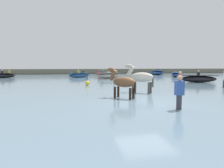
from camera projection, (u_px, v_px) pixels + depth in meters
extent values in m
plane|color=#666051|center=(145.00, 108.00, 9.02)|extent=(120.00, 120.00, 0.00)
cube|color=slate|center=(107.00, 85.00, 18.74)|extent=(90.00, 90.00, 0.33)
ellipsoid|color=brown|center=(124.00, 82.00, 9.68)|extent=(1.22, 1.29, 0.53)
cylinder|color=black|center=(115.00, 95.00, 9.89)|extent=(0.12, 0.12, 0.90)
cylinder|color=black|center=(118.00, 95.00, 10.14)|extent=(0.12, 0.12, 0.90)
cylinder|color=black|center=(130.00, 97.00, 9.34)|extent=(0.12, 0.12, 0.90)
cylinder|color=black|center=(133.00, 96.00, 9.60)|extent=(0.12, 0.12, 0.90)
cylinder|color=brown|center=(113.00, 75.00, 10.06)|extent=(0.48, 0.50, 0.61)
ellipsoid|color=brown|center=(111.00, 70.00, 10.11)|extent=(0.44, 0.47, 0.23)
cylinder|color=black|center=(135.00, 88.00, 9.33)|extent=(0.09, 0.09, 0.57)
ellipsoid|color=beige|center=(142.00, 77.00, 11.69)|extent=(1.43, 1.37, 0.59)
cylinder|color=#45423C|center=(133.00, 90.00, 11.88)|extent=(0.14, 0.14, 1.00)
cylinder|color=#45423C|center=(135.00, 89.00, 12.18)|extent=(0.14, 0.14, 1.00)
cylinder|color=#45423C|center=(149.00, 91.00, 11.36)|extent=(0.14, 0.14, 1.00)
cylinder|color=#45423C|center=(151.00, 90.00, 11.66)|extent=(0.14, 0.14, 1.00)
cylinder|color=beige|center=(131.00, 71.00, 12.05)|extent=(0.56, 0.54, 0.68)
ellipsoid|color=beige|center=(128.00, 66.00, 12.10)|extent=(0.52, 0.50, 0.25)
cylinder|color=#45423C|center=(153.00, 82.00, 11.37)|extent=(0.10, 0.10, 0.63)
ellipsoid|color=#28518E|center=(79.00, 75.00, 27.93)|extent=(3.52, 2.63, 0.59)
cube|color=navy|center=(79.00, 73.00, 27.90)|extent=(3.38, 2.52, 0.04)
cube|color=gold|center=(79.00, 72.00, 27.98)|extent=(0.31, 0.28, 0.30)
sphere|color=beige|center=(79.00, 70.00, 27.96)|extent=(0.18, 0.18, 0.18)
ellipsoid|color=#28518E|center=(176.00, 75.00, 29.76)|extent=(3.54, 3.82, 0.68)
cube|color=navy|center=(176.00, 72.00, 29.72)|extent=(3.39, 3.67, 0.04)
ellipsoid|color=black|center=(3.00, 76.00, 27.08)|extent=(3.81, 1.93, 0.63)
cube|color=black|center=(3.00, 73.00, 27.05)|extent=(3.66, 1.85, 0.04)
cube|color=#232328|center=(2.00, 72.00, 26.95)|extent=(0.29, 0.23, 0.30)
sphere|color=beige|center=(2.00, 70.00, 26.93)|extent=(0.18, 0.18, 0.18)
cube|color=gold|center=(9.00, 72.00, 26.90)|extent=(0.29, 0.23, 0.30)
sphere|color=tan|center=(9.00, 70.00, 26.88)|extent=(0.18, 0.18, 0.18)
ellipsoid|color=#BC382D|center=(102.00, 74.00, 33.29)|extent=(2.77, 2.70, 0.57)
cube|color=maroon|center=(102.00, 72.00, 33.26)|extent=(2.66, 2.59, 0.04)
cube|color=red|center=(99.00, 71.00, 32.67)|extent=(0.31, 0.31, 0.30)
sphere|color=#A37556|center=(99.00, 70.00, 32.65)|extent=(0.18, 0.18, 0.18)
cube|color=#388E51|center=(103.00, 71.00, 33.15)|extent=(0.31, 0.31, 0.30)
sphere|color=beige|center=(103.00, 70.00, 33.13)|extent=(0.18, 0.18, 0.18)
cube|color=#388E51|center=(105.00, 71.00, 33.84)|extent=(0.31, 0.31, 0.30)
sphere|color=tan|center=(105.00, 70.00, 33.81)|extent=(0.18, 0.18, 0.18)
ellipsoid|color=#337556|center=(78.00, 74.00, 32.41)|extent=(3.25, 1.74, 0.58)
cube|color=#1E4634|center=(78.00, 72.00, 32.38)|extent=(3.12, 1.67, 0.04)
cube|color=#232328|center=(83.00, 71.00, 32.29)|extent=(0.29, 0.24, 0.30)
sphere|color=tan|center=(83.00, 70.00, 32.27)|extent=(0.18, 0.18, 0.18)
cube|color=white|center=(78.00, 71.00, 32.39)|extent=(0.29, 0.24, 0.30)
sphere|color=tan|center=(78.00, 70.00, 32.36)|extent=(0.18, 0.18, 0.18)
ellipsoid|color=black|center=(198.00, 79.00, 19.34)|extent=(3.72, 2.42, 0.69)
cube|color=black|center=(198.00, 75.00, 19.31)|extent=(3.57, 2.33, 0.04)
cube|color=#232328|center=(198.00, 74.00, 19.35)|extent=(0.31, 0.26, 0.30)
sphere|color=beige|center=(199.00, 71.00, 19.32)|extent=(0.18, 0.18, 0.18)
ellipsoid|color=#B2AD9E|center=(109.00, 76.00, 26.07)|extent=(3.89, 2.60, 0.70)
cube|color=slate|center=(109.00, 73.00, 26.04)|extent=(3.73, 2.49, 0.04)
cube|color=black|center=(119.00, 72.00, 27.03)|extent=(0.17, 0.19, 0.18)
cube|color=#3356A8|center=(102.00, 72.00, 25.59)|extent=(0.31, 0.27, 0.30)
sphere|color=#A37556|center=(102.00, 70.00, 25.57)|extent=(0.18, 0.18, 0.18)
cube|color=white|center=(109.00, 72.00, 25.97)|extent=(0.31, 0.27, 0.30)
sphere|color=beige|center=(109.00, 70.00, 25.95)|extent=(0.18, 0.18, 0.18)
cube|color=#232328|center=(114.00, 72.00, 26.68)|extent=(0.31, 0.27, 0.30)
sphere|color=tan|center=(114.00, 70.00, 26.66)|extent=(0.18, 0.18, 0.18)
ellipsoid|color=#28518E|center=(157.00, 73.00, 36.41)|extent=(2.27, 4.14, 0.81)
cube|color=navy|center=(157.00, 71.00, 36.37)|extent=(2.18, 3.97, 0.04)
cube|color=black|center=(163.00, 70.00, 34.66)|extent=(0.18, 0.15, 0.18)
cube|color=gold|center=(153.00, 70.00, 37.32)|extent=(0.23, 0.29, 0.30)
sphere|color=tan|center=(153.00, 68.00, 37.30)|extent=(0.18, 0.18, 0.18)
cube|color=#3356A8|center=(157.00, 70.00, 36.43)|extent=(0.23, 0.29, 0.30)
sphere|color=tan|center=(157.00, 68.00, 36.41)|extent=(0.18, 0.18, 0.18)
cylinder|color=#383842|center=(224.00, 86.00, 14.92)|extent=(0.20, 0.20, 0.88)
cylinder|color=#383842|center=(179.00, 106.00, 7.22)|extent=(0.20, 0.20, 0.88)
cube|color=#3356A8|center=(179.00, 88.00, 7.15)|extent=(0.33, 0.21, 0.54)
sphere|color=tan|center=(180.00, 78.00, 7.11)|extent=(0.20, 0.20, 0.20)
cylinder|color=#383842|center=(180.00, 89.00, 12.80)|extent=(0.20, 0.20, 0.88)
cube|color=red|center=(180.00, 78.00, 12.74)|extent=(0.36, 0.37, 0.54)
sphere|color=beige|center=(180.00, 73.00, 12.70)|extent=(0.20, 0.20, 0.20)
sphere|color=yellow|center=(87.00, 83.00, 16.44)|extent=(0.39, 0.39, 0.39)
cylinder|color=black|center=(87.00, 78.00, 16.40)|extent=(0.04, 0.04, 0.50)
cube|color=#605B4C|center=(88.00, 72.00, 41.02)|extent=(80.00, 2.40, 1.40)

